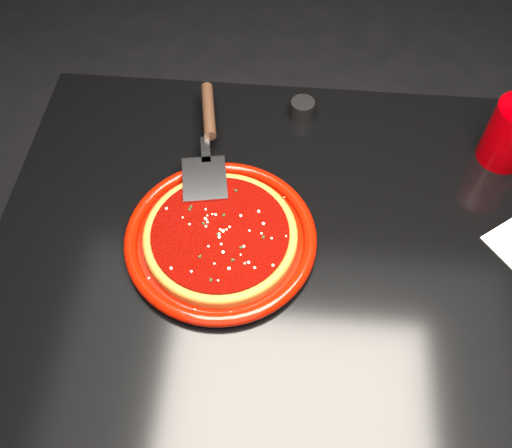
% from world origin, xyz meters
% --- Properties ---
extents(floor, '(4.00, 4.00, 0.01)m').
position_xyz_m(floor, '(0.00, 0.00, -0.01)').
color(floor, black).
rests_on(floor, ground).
extents(table, '(1.20, 0.80, 0.75)m').
position_xyz_m(table, '(0.00, 0.00, 0.38)').
color(table, black).
rests_on(table, floor).
extents(plate, '(0.40, 0.40, 0.03)m').
position_xyz_m(plate, '(-0.19, -0.01, 0.76)').
color(plate, '#750901').
rests_on(plate, table).
extents(pizza_crust, '(0.32, 0.32, 0.01)m').
position_xyz_m(pizza_crust, '(-0.19, -0.01, 0.77)').
color(pizza_crust, brown).
rests_on(pizza_crust, plate).
extents(pizza_crust_rim, '(0.32, 0.32, 0.02)m').
position_xyz_m(pizza_crust_rim, '(-0.19, -0.01, 0.77)').
color(pizza_crust_rim, brown).
rests_on(pizza_crust_rim, plate).
extents(pizza_sauce, '(0.29, 0.29, 0.01)m').
position_xyz_m(pizza_sauce, '(-0.19, -0.01, 0.78)').
color(pizza_sauce, '#640501').
rests_on(pizza_sauce, plate).
extents(parmesan_dusting, '(0.23, 0.23, 0.01)m').
position_xyz_m(parmesan_dusting, '(-0.19, -0.01, 0.78)').
color(parmesan_dusting, '#FFF5C4').
rests_on(parmesan_dusting, plate).
extents(basil_flecks, '(0.21, 0.21, 0.00)m').
position_xyz_m(basil_flecks, '(-0.19, -0.01, 0.78)').
color(basil_flecks, black).
rests_on(basil_flecks, plate).
extents(pizza_server, '(0.16, 0.36, 0.03)m').
position_xyz_m(pizza_server, '(-0.24, 0.19, 0.79)').
color(pizza_server, silver).
rests_on(pizza_server, plate).
extents(cup, '(0.11, 0.11, 0.13)m').
position_xyz_m(cup, '(0.33, 0.23, 0.82)').
color(cup, '#920003').
rests_on(cup, table).
extents(ramekin, '(0.06, 0.06, 0.04)m').
position_xyz_m(ramekin, '(-0.06, 0.31, 0.77)').
color(ramekin, black).
rests_on(ramekin, table).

